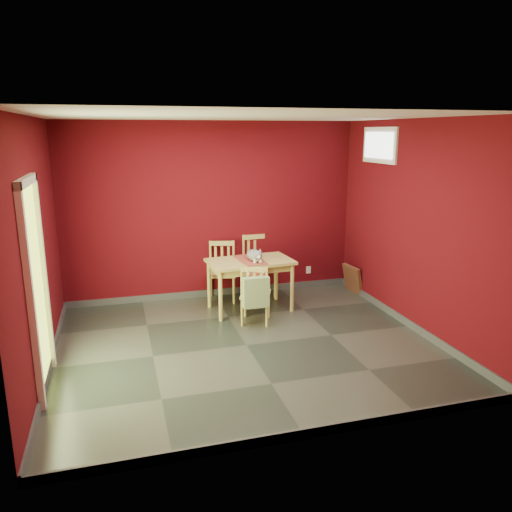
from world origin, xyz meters
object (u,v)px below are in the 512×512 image
object	(u,v)px
chair_far_left	(222,271)
cat	(254,253)
chair_near	(255,293)
tote_bag	(256,292)
dining_table	(250,266)
chair_far_right	(258,265)
picture_frame	(352,279)

from	to	relation	value
chair_far_left	cat	size ratio (longest dim) A/B	2.08
chair_near	tote_bag	size ratio (longest dim) A/B	1.74
dining_table	cat	xyz separation A→B (m)	(0.06, -0.03, 0.20)
chair_far_right	picture_frame	world-z (taller)	chair_far_right
cat	chair_near	bearing A→B (deg)	-133.12
dining_table	chair_far_left	world-z (taller)	chair_far_left
chair_far_right	chair_near	distance (m)	1.24
tote_bag	cat	distance (m)	0.80
dining_table	picture_frame	size ratio (longest dim) A/B	2.73
tote_bag	cat	size ratio (longest dim) A/B	1.10
chair_far_left	tote_bag	distance (m)	1.31
chair_far_left	tote_bag	bearing A→B (deg)	-82.30
dining_table	chair_far_left	size ratio (longest dim) A/B	1.38
chair_near	tote_bag	bearing A→B (deg)	-103.31
tote_bag	picture_frame	xyz separation A→B (m)	(1.93, 1.06, -0.28)
chair_far_right	tote_bag	bearing A→B (deg)	-107.32
chair_near	cat	world-z (taller)	cat
chair_far_left	picture_frame	size ratio (longest dim) A/B	1.98
chair_far_left	cat	distance (m)	0.80
cat	dining_table	bearing A→B (deg)	119.57
cat	chair_far_right	bearing A→B (deg)	41.02
chair_far_right	chair_near	size ratio (longest dim) A/B	1.16
tote_bag	picture_frame	world-z (taller)	tote_bag
chair_far_right	picture_frame	size ratio (longest dim) A/B	2.10
chair_far_left	tote_bag	world-z (taller)	chair_far_left
dining_table	chair_far_left	bearing A→B (deg)	117.88
chair_far_right	picture_frame	xyz separation A→B (m)	(1.50, -0.31, -0.27)
dining_table	tote_bag	xyz separation A→B (m)	(-0.12, -0.73, -0.15)
picture_frame	chair_near	bearing A→B (deg)	-155.30
picture_frame	tote_bag	bearing A→B (deg)	-151.15
dining_table	chair_far_left	distance (m)	0.66
chair_far_left	picture_frame	distance (m)	2.13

